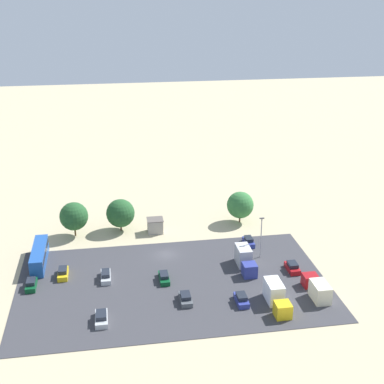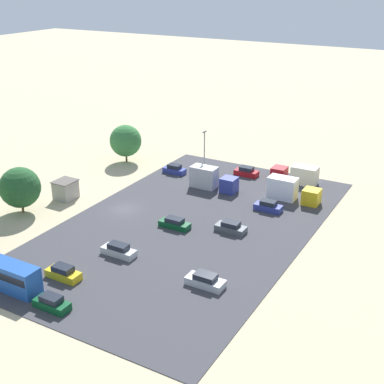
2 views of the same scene
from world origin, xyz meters
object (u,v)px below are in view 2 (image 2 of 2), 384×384
at_px(parked_car_4, 205,281).
at_px(parked_car_6, 119,250).
at_px(parked_car_1, 175,223).
at_px(parked_car_7, 231,227).
at_px(parked_car_3, 174,169).
at_px(parked_car_8, 268,206).
at_px(parked_truck_0, 290,190).
at_px(parked_truck_2, 297,175).
at_px(parked_car_2, 52,303).
at_px(parked_car_5, 246,172).
at_px(parked_car_0, 63,273).
at_px(parked_truck_1, 211,179).
at_px(shed_building, 66,190).

relative_size(parked_car_4, parked_car_6, 0.98).
xyz_separation_m(parked_car_1, parked_car_7, (-2.76, 7.43, 0.01)).
distance_m(parked_car_3, parked_car_4, 37.13).
relative_size(parked_car_6, parked_car_8, 1.11).
bearing_deg(parked_truck_0, parked_truck_2, -168.55).
height_order(parked_car_2, parked_car_4, parked_car_2).
xyz_separation_m(parked_car_1, parked_car_8, (-11.89, 9.27, 0.06)).
bearing_deg(parked_truck_0, parked_car_8, -14.75).
bearing_deg(parked_car_3, parked_car_5, 114.27).
bearing_deg(parked_car_2, parked_car_6, 3.51).
bearing_deg(parked_car_6, parked_truck_0, -24.78).
bearing_deg(parked_car_5, parked_car_6, 176.06).
xyz_separation_m(parked_car_4, parked_car_5, (-34.97, -10.60, 0.04)).
height_order(parked_car_6, parked_car_8, parked_car_8).
height_order(parked_car_1, parked_car_2, parked_car_2).
bearing_deg(parked_car_1, parked_car_6, -11.33).
distance_m(parked_car_0, parked_car_1, 18.48).
relative_size(parked_truck_0, parked_truck_2, 1.05).
bearing_deg(parked_car_2, parked_truck_1, 1.65).
bearing_deg(parked_car_1, parked_car_7, 110.38).
bearing_deg(parked_car_0, parked_car_4, -65.92).
xyz_separation_m(shed_building, parked_car_3, (-18.18, 9.08, -0.77)).
bearing_deg(parked_car_6, parked_car_5, -3.94).
height_order(parked_car_4, parked_truck_2, parked_truck_2).
xyz_separation_m(parked_car_0, parked_car_6, (-7.66, 2.33, -0.02)).
height_order(parked_car_2, parked_car_5, parked_car_5).
relative_size(parked_car_0, parked_car_8, 1.04).
distance_m(parked_car_3, parked_car_5, 12.80).
distance_m(parked_car_1, parked_car_2, 23.22).
bearing_deg(parked_car_2, parked_car_3, 13.60).
height_order(parked_car_0, parked_car_3, parked_car_0).
xyz_separation_m(parked_car_6, parked_car_7, (-13.05, 9.49, -0.03)).
bearing_deg(parked_car_1, parked_car_2, -3.14).
distance_m(parked_car_1, parked_truck_2, 26.75).
distance_m(shed_building, parked_car_2, 30.42).
distance_m(parked_car_0, parked_truck_1, 33.51).
relative_size(parked_car_2, parked_truck_2, 0.53).
bearing_deg(parked_car_2, parked_car_4, -45.24).
bearing_deg(parked_truck_1, shed_building, -50.16).
relative_size(shed_building, parked_car_7, 0.80).
distance_m(parked_car_2, parked_car_7, 27.36).
height_order(parked_car_0, parked_car_8, parked_car_0).
xyz_separation_m(parked_car_4, parked_truck_2, (-36.24, -1.74, 0.75)).
bearing_deg(parked_car_6, parked_truck_1, 0.72).
bearing_deg(parked_car_4, parked_car_3, 36.85).
bearing_deg(parked_car_7, parked_car_5, -161.31).
xyz_separation_m(parked_car_1, parked_truck_1, (-15.48, -2.38, 1.01)).
xyz_separation_m(parked_car_0, parked_car_8, (-29.84, 13.66, -0.01)).
relative_size(parked_car_4, parked_truck_0, 0.55).
relative_size(parked_car_1, parked_car_8, 1.08).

